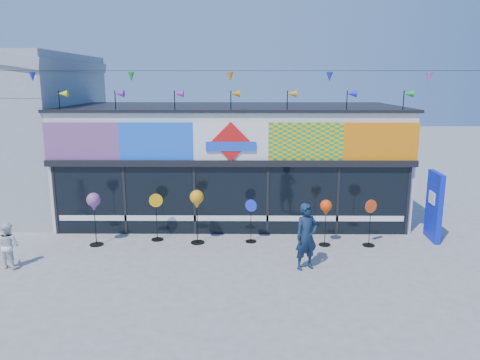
{
  "coord_description": "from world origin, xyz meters",
  "views": [
    {
      "loc": [
        0.41,
        -11.46,
        5.05
      ],
      "look_at": [
        0.3,
        2.0,
        2.14
      ],
      "focal_mm": 35.0,
      "sensor_mm": 36.0,
      "label": 1
    }
  ],
  "objects_px": {
    "spinner_2": "(197,201)",
    "child": "(8,245)",
    "spinner_5": "(370,222)",
    "adult_man": "(306,237)",
    "spinner_4": "(326,209)",
    "blue_sign": "(434,206)",
    "spinner_0": "(94,203)",
    "spinner_1": "(156,216)",
    "spinner_3": "(251,220)"
  },
  "relations": [
    {
      "from": "spinner_2",
      "to": "child",
      "type": "xyz_separation_m",
      "value": [
        -4.95,
        -1.99,
        -0.74
      ]
    },
    {
      "from": "spinner_5",
      "to": "adult_man",
      "type": "xyz_separation_m",
      "value": [
        -2.19,
        -1.8,
        0.14
      ]
    },
    {
      "from": "spinner_4",
      "to": "child",
      "type": "bearing_deg",
      "value": -168.47
    },
    {
      "from": "spinner_4",
      "to": "child",
      "type": "distance_m",
      "value": 9.11
    },
    {
      "from": "spinner_2",
      "to": "spinner_5",
      "type": "relative_size",
      "value": 1.16
    },
    {
      "from": "blue_sign",
      "to": "spinner_5",
      "type": "distance_m",
      "value": 2.28
    },
    {
      "from": "spinner_0",
      "to": "child",
      "type": "height_order",
      "value": "spinner_0"
    },
    {
      "from": "spinner_1",
      "to": "adult_man",
      "type": "relative_size",
      "value": 0.83
    },
    {
      "from": "blue_sign",
      "to": "spinner_3",
      "type": "bearing_deg",
      "value": -174.77
    },
    {
      "from": "spinner_4",
      "to": "spinner_2",
      "type": "bearing_deg",
      "value": 177.53
    },
    {
      "from": "spinner_0",
      "to": "spinner_2",
      "type": "height_order",
      "value": "spinner_2"
    },
    {
      "from": "adult_man",
      "to": "child",
      "type": "height_order",
      "value": "adult_man"
    },
    {
      "from": "spinner_3",
      "to": "adult_man",
      "type": "height_order",
      "value": "adult_man"
    },
    {
      "from": "spinner_1",
      "to": "spinner_0",
      "type": "bearing_deg",
      "value": -165.01
    },
    {
      "from": "adult_man",
      "to": "blue_sign",
      "type": "bearing_deg",
      "value": 4.73
    },
    {
      "from": "spinner_3",
      "to": "adult_man",
      "type": "distance_m",
      "value": 2.59
    },
    {
      "from": "spinner_0",
      "to": "spinner_1",
      "type": "relative_size",
      "value": 1.1
    },
    {
      "from": "spinner_3",
      "to": "child",
      "type": "xyz_separation_m",
      "value": [
        -6.63,
        -2.11,
        -0.1
      ]
    },
    {
      "from": "adult_man",
      "to": "child",
      "type": "relative_size",
      "value": 1.44
    },
    {
      "from": "blue_sign",
      "to": "spinner_5",
      "type": "xyz_separation_m",
      "value": [
        -2.18,
        -0.61,
        -0.33
      ]
    },
    {
      "from": "spinner_2",
      "to": "child",
      "type": "distance_m",
      "value": 5.38
    },
    {
      "from": "adult_man",
      "to": "child",
      "type": "bearing_deg",
      "value": 155.6
    },
    {
      "from": "spinner_1",
      "to": "spinner_5",
      "type": "height_order",
      "value": "spinner_1"
    },
    {
      "from": "spinner_3",
      "to": "child",
      "type": "relative_size",
      "value": 1.09
    },
    {
      "from": "spinner_1",
      "to": "spinner_3",
      "type": "relative_size",
      "value": 1.1
    },
    {
      "from": "blue_sign",
      "to": "spinner_2",
      "type": "height_order",
      "value": "blue_sign"
    },
    {
      "from": "spinner_3",
      "to": "spinner_5",
      "type": "height_order",
      "value": "spinner_5"
    },
    {
      "from": "blue_sign",
      "to": "spinner_1",
      "type": "relative_size",
      "value": 1.44
    },
    {
      "from": "spinner_5",
      "to": "spinner_2",
      "type": "bearing_deg",
      "value": 177.74
    },
    {
      "from": "spinner_3",
      "to": "spinner_5",
      "type": "bearing_deg",
      "value": -5.15
    },
    {
      "from": "spinner_4",
      "to": "spinner_5",
      "type": "height_order",
      "value": "spinner_5"
    },
    {
      "from": "spinner_1",
      "to": "spinner_5",
      "type": "xyz_separation_m",
      "value": [
        6.65,
        -0.48,
        -0.03
      ]
    },
    {
      "from": "spinner_0",
      "to": "spinner_5",
      "type": "relative_size",
      "value": 1.13
    },
    {
      "from": "blue_sign",
      "to": "spinner_3",
      "type": "relative_size",
      "value": 1.59
    },
    {
      "from": "spinner_3",
      "to": "spinner_5",
      "type": "relative_size",
      "value": 0.94
    },
    {
      "from": "child",
      "to": "blue_sign",
      "type": "bearing_deg",
      "value": -149.44
    },
    {
      "from": "blue_sign",
      "to": "adult_man",
      "type": "relative_size",
      "value": 1.2
    },
    {
      "from": "spinner_3",
      "to": "spinner_5",
      "type": "xyz_separation_m",
      "value": [
        3.65,
        -0.33,
        0.05
      ]
    },
    {
      "from": "spinner_0",
      "to": "spinner_3",
      "type": "xyz_separation_m",
      "value": [
        4.81,
        0.33,
        -0.6
      ]
    },
    {
      "from": "spinner_0",
      "to": "child",
      "type": "distance_m",
      "value": 2.63
    },
    {
      "from": "spinner_4",
      "to": "spinner_1",
      "type": "bearing_deg",
      "value": 175.24
    },
    {
      "from": "spinner_0",
      "to": "adult_man",
      "type": "xyz_separation_m",
      "value": [
        6.27,
        -1.8,
        -0.42
      ]
    },
    {
      "from": "spinner_1",
      "to": "child",
      "type": "bearing_deg",
      "value": -148.06
    },
    {
      "from": "child",
      "to": "spinner_5",
      "type": "bearing_deg",
      "value": -150.49
    },
    {
      "from": "spinner_4",
      "to": "spinner_5",
      "type": "relative_size",
      "value": 0.99
    },
    {
      "from": "spinner_3",
      "to": "spinner_4",
      "type": "relative_size",
      "value": 0.95
    },
    {
      "from": "spinner_4",
      "to": "blue_sign",
      "type": "bearing_deg",
      "value": 9.24
    },
    {
      "from": "spinner_4",
      "to": "spinner_5",
      "type": "bearing_deg",
      "value": -1.65
    },
    {
      "from": "spinner_0",
      "to": "spinner_3",
      "type": "bearing_deg",
      "value": 3.96
    },
    {
      "from": "spinner_0",
      "to": "adult_man",
      "type": "height_order",
      "value": "adult_man"
    }
  ]
}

